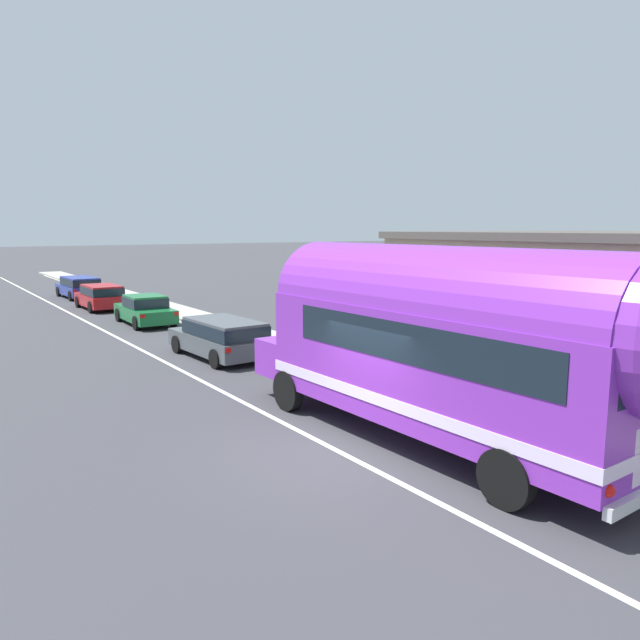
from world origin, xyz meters
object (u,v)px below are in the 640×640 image
at_px(painted_bus, 452,339).
at_px(car_lead, 222,336).
at_px(car_third, 101,295).
at_px(car_fourth, 79,286).
at_px(car_second, 145,309).

height_order(painted_bus, car_lead, painted_bus).
distance_m(car_third, car_fourth, 6.36).
relative_size(car_lead, car_second, 1.02).
bearing_deg(car_fourth, painted_bus, -90.39).
xyz_separation_m(car_lead, car_third, (-0.08, 15.19, -0.01)).
bearing_deg(car_third, car_fourth, 87.18).
distance_m(car_second, car_fourth, 12.78).
height_order(car_third, car_fourth, same).
distance_m(car_lead, car_second, 8.76).
bearing_deg(car_second, painted_bus, -90.66).
height_order(car_lead, car_third, same).
height_order(car_lead, car_fourth, same).
xyz_separation_m(car_third, car_fourth, (0.31, 6.35, 0.02)).
xyz_separation_m(car_second, car_fourth, (-0.00, 12.78, 0.07)).
bearing_deg(car_second, car_lead, -91.58).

